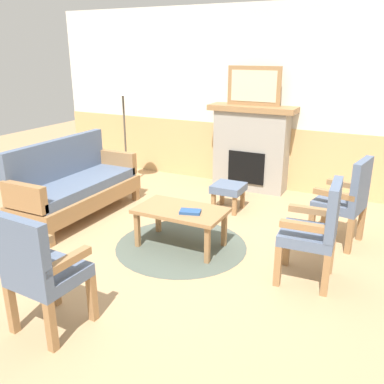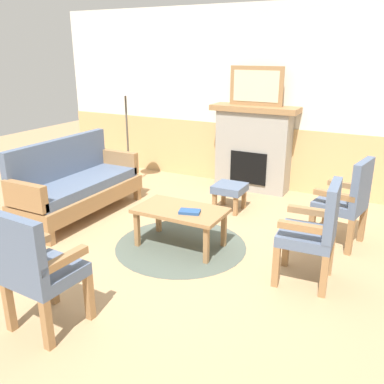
% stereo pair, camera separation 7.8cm
% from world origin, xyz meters
% --- Properties ---
extents(ground_plane, '(14.00, 14.00, 0.00)m').
position_xyz_m(ground_plane, '(0.00, 0.00, 0.00)').
color(ground_plane, tan).
extents(wall_back, '(7.20, 0.14, 2.70)m').
position_xyz_m(wall_back, '(0.00, 2.60, 1.31)').
color(wall_back, silver).
rests_on(wall_back, ground_plane).
extents(fireplace, '(1.30, 0.44, 1.28)m').
position_xyz_m(fireplace, '(0.00, 2.35, 0.65)').
color(fireplace, gray).
rests_on(fireplace, ground_plane).
extents(framed_picture, '(0.80, 0.04, 0.56)m').
position_xyz_m(framed_picture, '(0.00, 2.35, 1.56)').
color(framed_picture, olive).
rests_on(framed_picture, fireplace).
extents(couch, '(0.70, 1.80, 0.98)m').
position_xyz_m(couch, '(-1.65, 0.27, 0.40)').
color(couch, olive).
rests_on(couch, ground_plane).
extents(coffee_table, '(0.96, 0.56, 0.44)m').
position_xyz_m(coffee_table, '(-0.00, 0.08, 0.39)').
color(coffee_table, olive).
rests_on(coffee_table, ground_plane).
extents(round_rug, '(1.44, 1.44, 0.01)m').
position_xyz_m(round_rug, '(-0.00, 0.08, 0.00)').
color(round_rug, '#4C564C').
rests_on(round_rug, ground_plane).
extents(book_on_table, '(0.25, 0.19, 0.03)m').
position_xyz_m(book_on_table, '(0.14, 0.02, 0.46)').
color(book_on_table, navy).
rests_on(book_on_table, coffee_table).
extents(footstool, '(0.40, 0.40, 0.36)m').
position_xyz_m(footstool, '(0.05, 1.34, 0.28)').
color(footstool, olive).
rests_on(footstool, ground_plane).
extents(armchair_near_fireplace, '(0.51, 0.51, 0.98)m').
position_xyz_m(armchair_near_fireplace, '(1.43, -0.00, 0.54)').
color(armchair_near_fireplace, olive).
rests_on(armchair_near_fireplace, ground_plane).
extents(armchair_by_window_left, '(0.56, 0.56, 0.98)m').
position_xyz_m(armchair_by_window_left, '(1.57, 0.96, 0.54)').
color(armchair_by_window_left, olive).
rests_on(armchair_by_window_left, ground_plane).
extents(armchair_front_left, '(0.51, 0.51, 0.98)m').
position_xyz_m(armchair_front_left, '(-0.24, -1.66, 0.54)').
color(armchair_front_left, olive).
rests_on(armchair_front_left, ground_plane).
extents(floor_lamp_by_couch, '(0.36, 0.36, 1.68)m').
position_xyz_m(floor_lamp_by_couch, '(-1.76, 1.58, 1.45)').
color(floor_lamp_by_couch, '#332D28').
rests_on(floor_lamp_by_couch, ground_plane).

